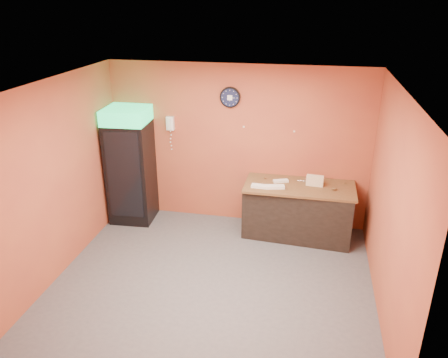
# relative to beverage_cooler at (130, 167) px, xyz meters

# --- Properties ---
(floor) EXTENTS (4.50, 4.50, 0.00)m
(floor) POSITION_rel_beverage_cooler_xyz_m (1.85, -1.60, -1.01)
(floor) COLOR #47474C
(floor) RESTS_ON ground
(back_wall) EXTENTS (4.50, 0.02, 2.80)m
(back_wall) POSITION_rel_beverage_cooler_xyz_m (1.85, 0.40, 0.39)
(back_wall) COLOR #B15531
(back_wall) RESTS_ON floor
(left_wall) EXTENTS (0.02, 4.00, 2.80)m
(left_wall) POSITION_rel_beverage_cooler_xyz_m (-0.40, -1.60, 0.39)
(left_wall) COLOR #B15531
(left_wall) RESTS_ON floor
(right_wall) EXTENTS (0.02, 4.00, 2.80)m
(right_wall) POSITION_rel_beverage_cooler_xyz_m (4.10, -1.60, 0.39)
(right_wall) COLOR #B15531
(right_wall) RESTS_ON floor
(ceiling) EXTENTS (4.50, 4.00, 0.02)m
(ceiling) POSITION_rel_beverage_cooler_xyz_m (1.85, -1.60, 1.79)
(ceiling) COLOR white
(ceiling) RESTS_ON back_wall
(beverage_cooler) EXTENTS (0.76, 0.78, 2.07)m
(beverage_cooler) POSITION_rel_beverage_cooler_xyz_m (0.00, 0.00, 0.00)
(beverage_cooler) COLOR black
(beverage_cooler) RESTS_ON floor
(prep_counter) EXTENTS (1.82, 0.90, 0.88)m
(prep_counter) POSITION_rel_beverage_cooler_xyz_m (2.96, 0.00, -0.57)
(prep_counter) COLOR black
(prep_counter) RESTS_ON floor
(wall_clock) EXTENTS (0.35, 0.06, 0.35)m
(wall_clock) POSITION_rel_beverage_cooler_xyz_m (1.72, 0.37, 1.24)
(wall_clock) COLOR black
(wall_clock) RESTS_ON back_wall
(wall_phone) EXTENTS (0.13, 0.11, 0.24)m
(wall_phone) POSITION_rel_beverage_cooler_xyz_m (0.66, 0.34, 0.74)
(wall_phone) COLOR white
(wall_phone) RESTS_ON back_wall
(butcher_paper) EXTENTS (1.80, 0.88, 0.04)m
(butcher_paper) POSITION_rel_beverage_cooler_xyz_m (2.96, 0.00, -0.11)
(butcher_paper) COLOR brown
(butcher_paper) RESTS_ON prep_counter
(sub_roll_stack) EXTENTS (0.28, 0.12, 0.17)m
(sub_roll_stack) POSITION_rel_beverage_cooler_xyz_m (3.20, 0.04, 0.00)
(sub_roll_stack) COLOR beige
(sub_roll_stack) RESTS_ON butcher_paper
(wrapped_sandwich_left) EXTENTS (0.30, 0.13, 0.04)m
(wrapped_sandwich_left) POSITION_rel_beverage_cooler_xyz_m (2.34, -0.22, -0.06)
(wrapped_sandwich_left) COLOR white
(wrapped_sandwich_left) RESTS_ON butcher_paper
(wrapped_sandwich_mid) EXTENTS (0.33, 0.19, 0.04)m
(wrapped_sandwich_mid) POSITION_rel_beverage_cooler_xyz_m (2.57, -0.19, -0.06)
(wrapped_sandwich_mid) COLOR white
(wrapped_sandwich_mid) RESTS_ON butcher_paper
(wrapped_sandwich_right) EXTENTS (0.27, 0.18, 0.04)m
(wrapped_sandwich_right) POSITION_rel_beverage_cooler_xyz_m (2.65, 0.08, -0.07)
(wrapped_sandwich_right) COLOR white
(wrapped_sandwich_right) RESTS_ON butcher_paper
(kitchen_tool) EXTENTS (0.06, 0.06, 0.06)m
(kitchen_tool) POSITION_rel_beverage_cooler_xyz_m (3.06, 0.17, -0.06)
(kitchen_tool) COLOR silver
(kitchen_tool) RESTS_ON butcher_paper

